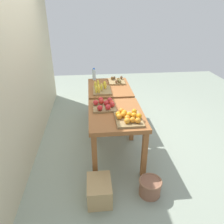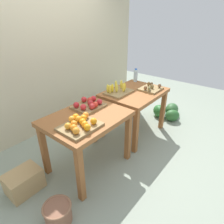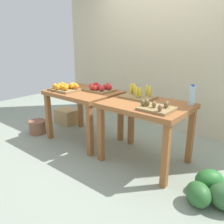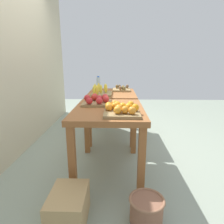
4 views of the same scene
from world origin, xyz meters
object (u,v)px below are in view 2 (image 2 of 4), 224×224
at_px(display_table_right, 134,98).
at_px(wicker_basket, 58,213).
at_px(banana_crate, 118,90).
at_px(watermelon_pile, 168,111).
at_px(kiwi_bin, 151,88).
at_px(orange_bin, 80,124).
at_px(cardboard_produce_box, 24,181).
at_px(water_bottle, 136,75).
at_px(display_table_left, 87,124).
at_px(apple_bin, 89,104).

xyz_separation_m(display_table_right, wicker_basket, (-1.92, -0.35, -0.56)).
xyz_separation_m(banana_crate, watermelon_pile, (1.19, -0.42, -0.72)).
xyz_separation_m(display_table_right, banana_crate, (-0.24, 0.17, 0.16)).
bearing_deg(wicker_basket, kiwi_bin, 4.69).
bearing_deg(wicker_basket, banana_crate, 17.02).
xyz_separation_m(banana_crate, wicker_basket, (-1.69, -0.52, -0.72)).
bearing_deg(display_table_right, banana_crate, 145.17).
distance_m(orange_bin, kiwi_bin, 1.58).
bearing_deg(cardboard_produce_box, watermelon_pile, -10.91).
height_order(orange_bin, kiwi_bin, orange_bin).
height_order(kiwi_bin, water_bottle, water_bottle).
distance_m(water_bottle, watermelon_pile, 1.07).
distance_m(display_table_right, kiwi_bin, 0.32).
distance_m(kiwi_bin, watermelon_pile, 1.01).
xyz_separation_m(kiwi_bin, water_bottle, (0.22, 0.45, 0.09)).
xyz_separation_m(orange_bin, cardboard_produce_box, (-0.58, 0.44, -0.70)).
bearing_deg(kiwi_bin, display_table_left, 172.64).
bearing_deg(wicker_basket, orange_bin, 20.12).
height_order(display_table_right, wicker_basket, display_table_right).
bearing_deg(banana_crate, wicker_basket, -162.98).
bearing_deg(display_table_left, apple_bin, 36.47).
relative_size(apple_bin, wicker_basket, 1.34).
bearing_deg(display_table_right, apple_bin, 170.62).
distance_m(display_table_right, banana_crate, 0.33).
bearing_deg(orange_bin, watermelon_pile, -2.82).
relative_size(display_table_left, kiwi_bin, 2.84).
xyz_separation_m(orange_bin, watermelon_pile, (2.30, -0.11, -0.72)).
height_order(banana_crate, wicker_basket, banana_crate).
relative_size(orange_bin, cardboard_produce_box, 1.10).
distance_m(kiwi_bin, water_bottle, 0.51).
distance_m(display_table_right, watermelon_pile, 1.13).
bearing_deg(display_table_left, display_table_right, 0.00).
distance_m(orange_bin, cardboard_produce_box, 1.01).
height_order(display_table_left, cardboard_produce_box, display_table_left).
relative_size(kiwi_bin, cardboard_produce_box, 0.92).
distance_m(wicker_basket, cardboard_produce_box, 0.65).
xyz_separation_m(kiwi_bin, watermelon_pile, (0.72, -0.08, -0.70)).
relative_size(water_bottle, wicker_basket, 0.83).
xyz_separation_m(watermelon_pile, wicker_basket, (-2.87, -0.10, -0.00)).
bearing_deg(water_bottle, kiwi_bin, -116.24).
bearing_deg(apple_bin, water_bottle, 5.14).
bearing_deg(watermelon_pile, orange_bin, 177.18).
height_order(display_table_right, cardboard_produce_box, display_table_right).
distance_m(orange_bin, watermelon_pile, 2.41).
height_order(display_table_left, banana_crate, banana_crate).
bearing_deg(display_table_left, wicker_basket, -156.46).
distance_m(display_table_right, apple_bin, 0.94).
relative_size(banana_crate, wicker_basket, 1.48).
distance_m(display_table_left, apple_bin, 0.30).
distance_m(water_bottle, wicker_basket, 2.57).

